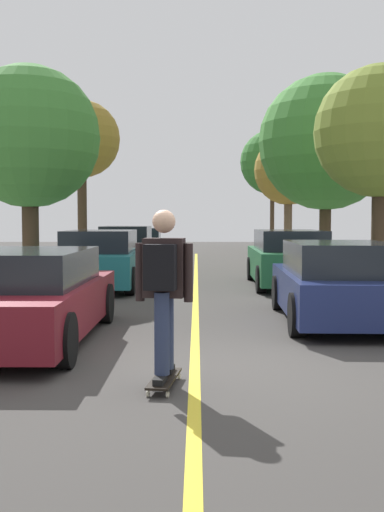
{
  "coord_description": "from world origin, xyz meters",
  "views": [
    {
      "loc": [
        0.02,
        -6.93,
        1.68
      ],
      "look_at": [
        -0.09,
        8.12,
        0.8
      ],
      "focal_mm": 43.55,
      "sensor_mm": 36.0,
      "label": 1
    }
  ],
  "objects": [
    {
      "name": "street_tree_right_farthest",
      "position": [
        4.33,
        28.49,
        4.93
      ],
      "size": [
        3.66,
        3.66,
        6.63
      ],
      "color": "#3D2D1E",
      "rests_on": "sidewalk_right"
    },
    {
      "name": "parked_car_left_far",
      "position": [
        -2.35,
        13.88,
        0.71
      ],
      "size": [
        1.89,
        4.17,
        1.47
      ],
      "color": "black",
      "rests_on": "ground"
    },
    {
      "name": "street_tree_left_nearest",
      "position": [
        -4.33,
        9.27,
        3.81
      ],
      "size": [
        3.68,
        3.68,
        5.53
      ],
      "color": "#3D2D1E",
      "rests_on": "sidewalk_left"
    },
    {
      "name": "street_tree_left_near",
      "position": [
        -4.33,
        16.65,
        4.68
      ],
      "size": [
        2.91,
        2.91,
        6.05
      ],
      "color": "#3D2D1E",
      "rests_on": "sidewalk_left"
    },
    {
      "name": "ground",
      "position": [
        0.0,
        0.0,
        0.0
      ],
      "size": [
        80.0,
        80.0,
        0.0
      ],
      "primitive_type": "plane",
      "color": "#3D3A38"
    },
    {
      "name": "parked_car_right_near",
      "position": [
        2.35,
        8.72,
        0.7
      ],
      "size": [
        1.93,
        4.54,
        1.42
      ],
      "color": "#1E5B33",
      "rests_on": "ground"
    },
    {
      "name": "street_tree_right_far",
      "position": [
        4.33,
        22.34,
        3.96
      ],
      "size": [
        3.22,
        3.22,
        5.46
      ],
      "color": "brown",
      "rests_on": "sidewalk_right"
    },
    {
      "name": "street_tree_right_nearest",
      "position": [
        4.33,
        7.78,
        3.73
      ],
      "size": [
        3.1,
        3.1,
        5.16
      ],
      "color": "#3D2D1E",
      "rests_on": "sidewalk_right"
    },
    {
      "name": "skateboarder",
      "position": [
        -0.31,
        -0.83,
        1.05
      ],
      "size": [
        0.59,
        0.71,
        1.68
      ],
      "color": "black",
      "rests_on": "skateboard"
    },
    {
      "name": "parked_car_right_nearest",
      "position": [
        2.35,
        3.19,
        0.65
      ],
      "size": [
        2.01,
        4.15,
        1.32
      ],
      "color": "navy",
      "rests_on": "ground"
    },
    {
      "name": "street_tree_right_near",
      "position": [
        4.33,
        13.89,
        4.24
      ],
      "size": [
        4.5,
        4.5,
        6.36
      ],
      "color": "#3D2D1E",
      "rests_on": "sidewalk_right"
    },
    {
      "name": "parked_car_left_farthest",
      "position": [
        -2.35,
        19.72,
        0.65
      ],
      "size": [
        1.95,
        4.28,
        1.33
      ],
      "color": "#196066",
      "rests_on": "ground"
    },
    {
      "name": "parked_car_left_near",
      "position": [
        -2.35,
        8.36,
        0.69
      ],
      "size": [
        2.0,
        4.58,
        1.42
      ],
      "color": "#196066",
      "rests_on": "ground"
    },
    {
      "name": "center_line",
      "position": [
        0.0,
        4.0,
        0.0
      ],
      "size": [
        0.12,
        39.2,
        0.01
      ],
      "primitive_type": "cube",
      "color": "gold",
      "rests_on": "ground"
    },
    {
      "name": "skateboard",
      "position": [
        -0.3,
        -0.79,
        0.09
      ],
      "size": [
        0.33,
        0.86,
        0.1
      ],
      "color": "black",
      "rests_on": "ground"
    },
    {
      "name": "parked_car_left_nearest",
      "position": [
        -2.35,
        1.55,
        0.63
      ],
      "size": [
        1.97,
        4.51,
        1.27
      ],
      "color": "maroon",
      "rests_on": "ground"
    }
  ]
}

